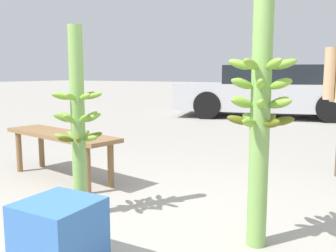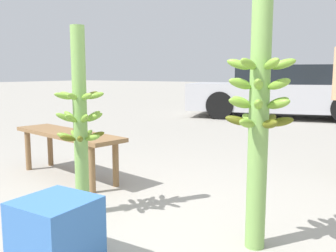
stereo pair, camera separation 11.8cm
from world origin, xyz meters
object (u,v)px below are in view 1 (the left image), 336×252
banana_stalk_center (260,115)px  parked_car (269,92)px  banana_stalk_left (78,122)px  market_bench (61,140)px  produce_crate (59,236)px

banana_stalk_center → parked_car: size_ratio=0.33×
banana_stalk_left → parked_car: 7.24m
market_bench → produce_crate: bearing=-34.3°
banana_stalk_center → parked_car: 7.27m
banana_stalk_center → produce_crate: bearing=-135.9°
produce_crate → market_bench: bearing=134.9°
banana_stalk_left → banana_stalk_center: (1.31, 0.17, 0.10)m
banana_stalk_center → parked_car: banana_stalk_center is taller
market_bench → produce_crate: 1.88m
parked_car → banana_stalk_center: bearing=179.5°
banana_stalk_left → parked_car: (-0.45, 7.23, -0.10)m
parked_car → produce_crate: size_ratio=11.94×
banana_stalk_left → produce_crate: size_ratio=3.62×
banana_stalk_left → produce_crate: 0.95m
banana_stalk_center → produce_crate: banana_stalk_center is taller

